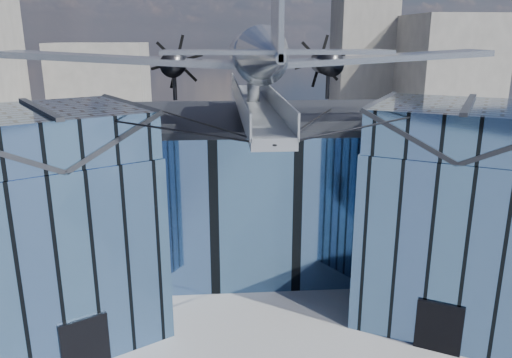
{
  "coord_description": "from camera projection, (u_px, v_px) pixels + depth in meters",
  "views": [
    {
      "loc": [
        -2.14,
        -25.17,
        15.05
      ],
      "look_at": [
        0.0,
        2.0,
        7.2
      ],
      "focal_mm": 35.0,
      "sensor_mm": 36.0,
      "label": 1
    }
  ],
  "objects": [
    {
      "name": "ground_plane",
      "position": [
        259.0,
        310.0,
        28.44
      ],
      "size": [
        120.0,
        120.0,
        0.0
      ],
      "primitive_type": "plane",
      "color": "gray"
    },
    {
      "name": "museum",
      "position": [
        251.0,
        187.0,
        32.48
      ],
      "size": [
        32.88,
        24.5,
        17.6
      ],
      "color": "#496C96",
      "rests_on": "ground"
    },
    {
      "name": "bg_towers",
      "position": [
        240.0,
        71.0,
        74.15
      ],
      "size": [
        77.0,
        24.5,
        26.0
      ],
      "color": "slate",
      "rests_on": "ground"
    }
  ]
}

